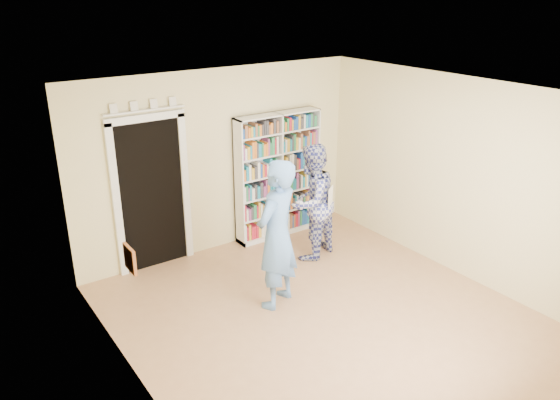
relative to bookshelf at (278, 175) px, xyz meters
name	(u,v)px	position (x,y,z in m)	size (l,w,h in m)	color
floor	(326,319)	(-0.92, -2.34, -1.00)	(5.00, 5.00, 0.00)	#AA7852
ceiling	(334,96)	(-0.92, -2.34, 1.70)	(5.00, 5.00, 0.00)	white
wall_back	(220,161)	(-0.92, 0.16, 0.35)	(4.50, 4.50, 0.00)	beige
wall_left	(136,273)	(-3.17, -2.34, 0.35)	(5.00, 5.00, 0.00)	beige
wall_right	(459,178)	(1.33, -2.34, 0.35)	(5.00, 5.00, 0.00)	beige
bookshelf	(278,175)	(0.00, 0.00, 0.00)	(1.44, 0.27, 1.98)	white
doorway	(151,187)	(-2.02, 0.13, 0.18)	(1.10, 0.08, 2.43)	black
wall_art	(130,259)	(-3.15, -2.14, 0.40)	(0.03, 0.25, 0.25)	brown
man_blue	(277,235)	(-1.19, -1.70, -0.05)	(0.69, 0.45, 1.89)	#5A88C9
man_plaid	(311,202)	(-0.05, -0.91, -0.14)	(0.83, 0.65, 1.71)	navy
paper_sheet	(331,197)	(0.10, -1.16, -0.02)	(0.21, 0.01, 0.29)	white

